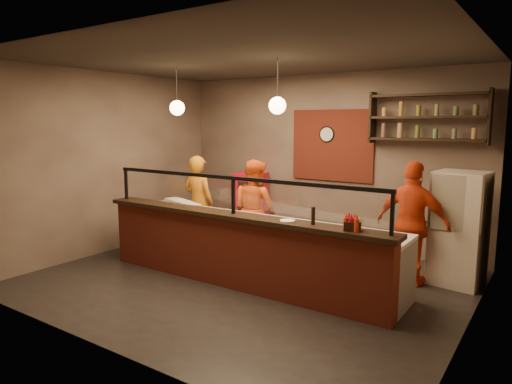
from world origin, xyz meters
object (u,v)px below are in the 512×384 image
Objects in this scene: fridge at (459,228)px; cook_mid at (255,209)px; wall_clock at (327,134)px; cook_right at (412,224)px; condiment_caddy at (352,226)px; cook_left at (198,202)px; pepper_mill at (313,216)px; pizza_dough at (223,215)px; red_cooler at (251,205)px.

cook_mid is at bearing -162.86° from fridge.
cook_mid is 1.04× the size of fridge.
cook_right is at bearing -32.67° from wall_clock.
condiment_caddy is at bearing -59.08° from wall_clock.
cook_left is 3.82m from cook_right.
cook_right is (1.95, -1.25, -1.21)m from wall_clock.
wall_clock is 1.34× the size of pepper_mill.
cook_left is 1.24m from cook_mid.
pepper_mill is (1.76, -0.41, 0.27)m from pizza_dough.
wall_clock is at bearing -96.92° from cook_mid.
fridge reaches higher than pepper_mill.
pepper_mill is (-0.81, -1.51, 0.28)m from cook_right.
pepper_mill is (-0.53, 0.01, 0.06)m from condiment_caddy.
pizza_dough is (-3.12, -1.49, 0.09)m from fridge.
cook_mid is 0.90m from pizza_dough.
cook_mid reaches higher than pizza_dough.
pizza_dough is (-2.57, -1.10, 0.01)m from cook_right.
red_cooler is 4.04m from condiment_caddy.
cook_right is 1.74m from pepper_mill.
cook_right reaches higher than pepper_mill.
pizza_dough is 2.82× the size of condiment_caddy.
cook_right reaches higher than condiment_caddy.
wall_clock is 1.51× the size of condiment_caddy.
wall_clock reaches higher than pizza_dough.
fridge is at bearing -18.97° from wall_clock.
cook_right is at bearing -159.19° from cook_mid.
cook_right is (2.57, 0.20, 0.04)m from cook_mid.
wall_clock reaches higher than cook_mid.
red_cooler is 6.64× the size of condiment_caddy.
cook_mid is 1.46m from red_cooler.
cook_mid is at bearing 9.34° from cook_right.
red_cooler is at bearing 142.16° from condiment_caddy.
cook_mid reaches higher than fridge.
pepper_mill is at bearing 159.74° from cook_mid.
cook_right is 1.36× the size of red_cooler.
wall_clock is 0.17× the size of cook_right.
red_cooler is at bearing -10.36° from cook_right.
cook_mid is 3.04× the size of pizza_dough.
wall_clock is at bearing 5.18° from red_cooler.
pepper_mill is at bearing 66.45° from cook_right.
pepper_mill reaches higher than condiment_caddy.
cook_right is 7.97× the size of pepper_mill.
cook_right is 3.19× the size of pizza_dough.
fridge is (3.12, 0.59, -0.03)m from cook_mid.
cook_left is at bearing 8.43° from cook_right.
condiment_caddy is at bearing 156.22° from cook_left.
cook_right is 1.56m from condiment_caddy.
cook_mid is at bearing 143.43° from pepper_mill.
cook_mid is 2.58m from cook_right.
cook_right is at bearing -138.19° from fridge.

